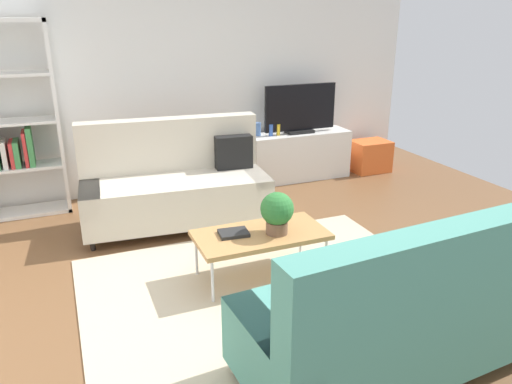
# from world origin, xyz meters

# --- Properties ---
(ground_plane) EXTENTS (7.68, 7.68, 0.00)m
(ground_plane) POSITION_xyz_m (0.00, 0.00, 0.00)
(ground_plane) COLOR brown
(wall_far) EXTENTS (6.40, 0.12, 2.90)m
(wall_far) POSITION_xyz_m (0.00, 2.80, 1.45)
(wall_far) COLOR white
(wall_far) RESTS_ON ground_plane
(area_rug) EXTENTS (2.90, 2.20, 0.01)m
(area_rug) POSITION_xyz_m (-0.04, -0.06, 0.01)
(area_rug) COLOR beige
(area_rug) RESTS_ON ground_plane
(couch_beige) EXTENTS (1.96, 0.99, 1.10)m
(couch_beige) POSITION_xyz_m (-0.37, 1.56, 0.44)
(couch_beige) COLOR beige
(couch_beige) RESTS_ON ground_plane
(couch_green) EXTENTS (1.95, 0.97, 1.10)m
(couch_green) POSITION_xyz_m (0.30, -1.28, 0.44)
(couch_green) COLOR teal
(couch_green) RESTS_ON ground_plane
(coffee_table) EXTENTS (1.10, 0.56, 0.42)m
(coffee_table) POSITION_xyz_m (0.01, 0.14, 0.39)
(coffee_table) COLOR #B7844C
(coffee_table) RESTS_ON ground_plane
(tv_console) EXTENTS (1.40, 0.44, 0.64)m
(tv_console) POSITION_xyz_m (1.53, 2.46, 0.32)
(tv_console) COLOR silver
(tv_console) RESTS_ON ground_plane
(tv) EXTENTS (1.00, 0.20, 0.64)m
(tv) POSITION_xyz_m (1.53, 2.44, 0.95)
(tv) COLOR black
(tv) RESTS_ON tv_console
(bookshelf) EXTENTS (1.10, 0.36, 2.10)m
(bookshelf) POSITION_xyz_m (-2.00, 2.48, 0.97)
(bookshelf) COLOR white
(bookshelf) RESTS_ON ground_plane
(storage_trunk) EXTENTS (0.52, 0.40, 0.44)m
(storage_trunk) POSITION_xyz_m (2.63, 2.36, 0.22)
(storage_trunk) COLOR orange
(storage_trunk) RESTS_ON ground_plane
(potted_plant) EXTENTS (0.28, 0.28, 0.36)m
(potted_plant) POSITION_xyz_m (0.13, 0.08, 0.62)
(potted_plant) COLOR brown
(potted_plant) RESTS_ON coffee_table
(table_book_0) EXTENTS (0.26, 0.20, 0.03)m
(table_book_0) POSITION_xyz_m (-0.21, 0.19, 0.43)
(table_book_0) COLOR #262626
(table_book_0) RESTS_ON coffee_table
(vase_0) EXTENTS (0.09, 0.09, 0.17)m
(vase_0) POSITION_xyz_m (0.95, 2.51, 0.72)
(vase_0) COLOR #4C72B2
(vase_0) RESTS_ON tv_console
(bottle_0) EXTENTS (0.06, 0.06, 0.15)m
(bottle_0) POSITION_xyz_m (1.10, 2.42, 0.72)
(bottle_0) COLOR #3359B2
(bottle_0) RESTS_ON tv_console
(bottle_1) EXTENTS (0.05, 0.05, 0.15)m
(bottle_1) POSITION_xyz_m (1.21, 2.42, 0.71)
(bottle_1) COLOR gold
(bottle_1) RESTS_ON tv_console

